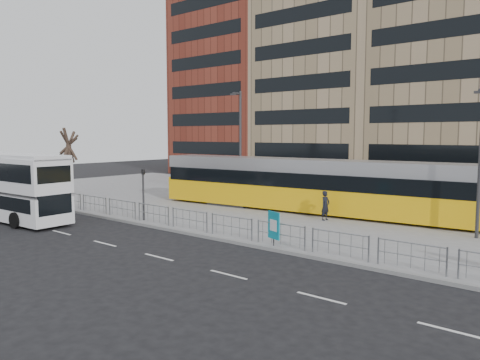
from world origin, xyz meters
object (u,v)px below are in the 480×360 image
Objects in this scene: tram at (361,189)px; lamp_post_west at (240,142)px; lamp_post_east at (480,156)px; double_decker_bus at (8,184)px; ad_panel at (274,226)px; traffic_light_west at (143,188)px; bare_tree at (68,127)px; pedestrian at (325,206)px.

lamp_post_west reaches higher than tram.
lamp_post_west is 17.61m from lamp_post_east.
lamp_post_west is at bearing 171.64° from lamp_post_east.
double_decker_bus is 17.70m from ad_panel.
lamp_post_east is at bearing 22.26° from traffic_light_west.
double_decker_bus is at bearing -148.56° from traffic_light_west.
ad_panel is at bearing -131.71° from lamp_post_east.
tram is 9.69m from ad_panel.
lamp_post_east is (6.89, 7.73, 3.15)m from ad_panel.
lamp_post_west reaches higher than bare_tree.
lamp_post_west reaches higher than pedestrian.
lamp_post_east is at bearing -20.14° from tram.
pedestrian is 0.22× the size of bare_tree.
lamp_post_west is at bearing 92.32° from traffic_light_west.
traffic_light_west reaches higher than pedestrian.
tram is 7.70m from lamp_post_east.
traffic_light_west reaches higher than ad_panel.
lamp_post_east reaches higher than double_decker_bus.
lamp_post_west is (-0.68, 9.96, 2.63)m from traffic_light_west.
ad_panel is 15.17m from lamp_post_west.
lamp_post_east is 32.48m from bare_tree.
ad_panel is 7.44m from pedestrian.
bare_tree is at bearing 104.93° from pedestrian.
lamp_post_east reaches higher than tram.
traffic_light_west is 0.38× the size of bare_tree.
lamp_post_east reaches higher than ad_panel.
tram is 2.77m from pedestrian.
traffic_light_west is (7.27, 4.72, -0.11)m from double_decker_bus.
double_decker_bus is 1.29× the size of bare_tree.
double_decker_bus is 26.97m from lamp_post_east.
pedestrian is at bearing 33.88° from double_decker_bus.
lamp_post_east is 0.92× the size of bare_tree.
bare_tree reaches higher than tram.
ad_panel is at bearing -44.35° from lamp_post_west.
tram is 26.02m from bare_tree.
traffic_light_west is at bearing -156.14° from lamp_post_east.
bare_tree reaches higher than double_decker_bus.
bare_tree is at bearing -170.98° from ad_panel.
lamp_post_west is 1.13× the size of lamp_post_east.
traffic_light_west is 0.42× the size of lamp_post_east.
traffic_light_west is 10.33m from lamp_post_west.
bare_tree is (-24.02, -2.65, 4.94)m from pedestrian.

